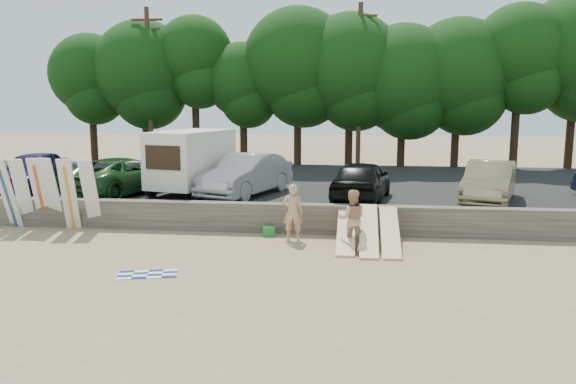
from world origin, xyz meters
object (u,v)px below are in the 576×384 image
car_2 (246,175)px  beachgoer_a (293,212)px  cooler (269,231)px  box_trailer (191,159)px  car_4 (489,182)px  car_0 (33,171)px  beachgoer_b (352,219)px  car_3 (361,181)px  car_1 (124,175)px

car_2 → beachgoer_a: car_2 is taller
car_2 → cooler: (1.52, -3.91, -1.37)m
box_trailer → cooler: box_trailer is taller
car_4 → beachgoer_a: (-6.94, -3.94, -0.54)m
car_0 → beachgoer_a: (11.59, -4.54, -0.60)m
car_0 → beachgoer_b: (13.48, -5.22, -0.62)m
car_0 → car_3: car_0 is taller
beachgoer_a → car_0: bearing=-21.8°
car_3 → cooler: size_ratio=12.08×
car_3 → car_4: 4.76m
car_0 → cooler: bearing=-28.3°
box_trailer → car_1: 2.89m
beachgoer_a → beachgoer_b: (1.89, -0.68, -0.02)m
beachgoer_a → cooler: beachgoer_a is taller
car_1 → beachgoer_b: (9.36, -4.97, -0.54)m
box_trailer → car_4: size_ratio=0.95×
box_trailer → beachgoer_a: (4.68, -4.53, -1.22)m
car_1 → beachgoer_b: car_1 is taller
car_4 → cooler: size_ratio=12.19×
car_3 → cooler: (-3.06, -3.14, -1.32)m
car_2 → cooler: 4.41m
box_trailer → beachgoer_b: 8.47m
car_0 → car_3: size_ratio=1.05×
car_2 → car_3: size_ratio=1.09×
car_1 → car_4: bearing=-163.9°
box_trailer → cooler: (3.81, -4.06, -1.98)m
cooler → car_0: bearing=143.5°
car_1 → car_2: (5.09, 0.10, 0.08)m
box_trailer → car_0: (-6.92, 0.01, -0.62)m
box_trailer → car_0: size_ratio=0.91×
box_trailer → car_0: box_trailer is taller
car_3 → beachgoer_a: 4.26m
beachgoer_b → car_1: bearing=-31.0°
beachgoer_b → cooler: size_ratio=4.73×
car_0 → car_2: bearing=-8.5°
box_trailer → cooler: 5.91m
car_3 → beachgoer_b: bearing=95.1°
car_0 → car_1: bearing=-11.0°
car_2 → cooler: car_2 is taller
box_trailer → beachgoer_a: size_ratio=2.40×
beachgoer_b → car_0: bearing=-24.2°
car_1 → cooler: car_1 is taller
box_trailer → car_4: bearing=11.6°
car_1 → car_2: bearing=-161.4°
box_trailer → car_3: bearing=6.8°
beachgoer_a → cooler: bearing=-29.0°
car_3 → cooler: bearing=54.9°
car_3 → car_4: (4.74, 0.34, -0.02)m
car_2 → beachgoer_a: (2.38, -4.38, -0.61)m
beachgoer_a → car_4: bearing=-150.9°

